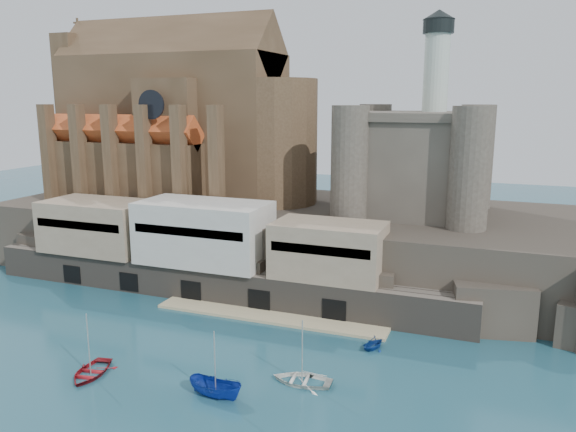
% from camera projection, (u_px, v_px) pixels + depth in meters
% --- Properties ---
extents(ground, '(300.00, 300.00, 0.00)m').
position_uv_depth(ground, '(178.00, 381.00, 54.44)').
color(ground, '#1A4656').
rests_on(ground, ground).
extents(promontory, '(100.00, 36.00, 10.00)m').
position_uv_depth(promontory, '(308.00, 239.00, 89.50)').
color(promontory, '#2B2520').
rests_on(promontory, ground).
extents(quay, '(70.00, 12.00, 13.05)m').
position_uv_depth(quay, '(202.00, 252.00, 77.84)').
color(quay, '#5E564B').
rests_on(quay, ground).
extents(church, '(47.00, 25.93, 30.51)m').
position_uv_depth(church, '(182.00, 127.00, 96.58)').
color(church, '#473321').
rests_on(church, promontory).
extents(castle_keep, '(21.20, 21.20, 29.30)m').
position_uv_depth(castle_keep, '(417.00, 158.00, 82.64)').
color(castle_keep, '#474138').
rests_on(castle_keep, promontory).
extents(boat_0, '(4.29, 1.92, 5.80)m').
position_uv_depth(boat_0, '(91.00, 374.00, 55.78)').
color(boat_0, maroon).
rests_on(boat_0, ground).
extents(boat_2, '(2.32, 2.27, 5.52)m').
position_uv_depth(boat_2, '(216.00, 396.00, 51.70)').
color(boat_2, '#102E96').
rests_on(boat_2, ground).
extents(boat_6, '(1.51, 4.25, 5.85)m').
position_uv_depth(boat_6, '(302.00, 382.00, 54.21)').
color(boat_6, white).
rests_on(boat_6, ground).
extents(boat_7, '(3.33, 2.77, 3.32)m').
position_uv_depth(boat_7, '(373.00, 348.00, 61.64)').
color(boat_7, navy).
rests_on(boat_7, ground).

